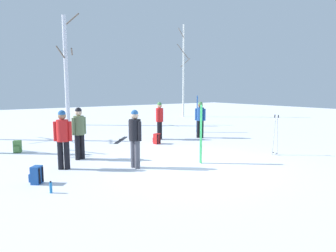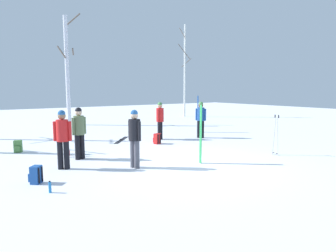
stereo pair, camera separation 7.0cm
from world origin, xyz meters
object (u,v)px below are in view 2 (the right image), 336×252
person_0 (135,135)px  ski_poles_0 (276,134)px  ski_pair_lying_0 (121,140)px  backpack_1 (18,146)px  water_bottle_0 (50,187)px  water_bottle_1 (69,153)px  birch_tree_2 (67,69)px  ski_pair_planted_0 (201,134)px  backpack_0 (157,139)px  ski_pair_planted_1 (198,114)px  person_1 (79,130)px  person_3 (201,117)px  birch_tree_3 (185,70)px  person_2 (63,136)px  backpack_2 (36,175)px  person_4 (160,118)px

person_0 → ski_poles_0: bearing=-15.2°
ski_pair_lying_0 → ski_poles_0: 6.67m
person_0 → backpack_1: (-2.51, 4.33, -0.77)m
ski_pair_lying_0 → water_bottle_0: 6.82m
water_bottle_1 → birch_tree_2: 9.97m
person_0 → ski_pair_planted_0: size_ratio=0.94×
backpack_1 → backpack_0: bearing=-16.4°
ski_pair_planted_0 → ski_pair_planted_1: 6.66m
person_1 → person_3: (6.09, 0.96, 0.00)m
water_bottle_1 → person_3: bearing=2.2°
birch_tree_2 → birch_tree_3: bearing=0.8°
person_2 → ski_pair_planted_1: ski_pair_planted_1 is taller
ski_poles_0 → backpack_1: bearing=142.5°
backpack_1 → water_bottle_0: (-0.06, -5.11, -0.08)m
backpack_2 → person_0: bearing=-2.2°
person_0 → ski_poles_0: size_ratio=1.21×
person_2 → birch_tree_3: 16.97m
ski_poles_0 → backpack_0: ski_poles_0 is taller
backpack_2 → water_bottle_1: bearing=59.2°
person_4 → ski_pair_planted_0: size_ratio=0.94×
ski_pair_planted_1 → birch_tree_2: (-4.69, 7.25, 2.57)m
ski_poles_0 → water_bottle_0: (-7.43, 0.55, -0.63)m
person_3 → backpack_1: person_3 is taller
person_0 → water_bottle_1: size_ratio=7.74×
ski_pair_planted_0 → birch_tree_2: size_ratio=0.26×
person_2 → ski_pair_planted_0: (3.70, -1.75, -0.07)m
person_4 → backpack_2: (-5.99, -3.59, -0.77)m
person_4 → ski_pair_planted_1: size_ratio=0.88×
person_3 → person_4: (-1.81, 0.74, 0.00)m
backpack_2 → ski_pair_planted_0: bearing=-9.7°
ski_pair_lying_0 → water_bottle_1: 3.40m
birch_tree_2 → backpack_1: bearing=-118.6°
person_2 → birch_tree_2: (3.26, 10.63, 2.56)m
person_0 → backpack_0: bearing=47.7°
ski_pair_planted_0 → water_bottle_1: (-3.08, 3.40, -0.81)m
person_1 → backpack_1: size_ratio=3.90×
backpack_1 → birch_tree_3: size_ratio=0.06×
person_0 → ski_pair_planted_1: bearing=35.6°
backpack_2 → birch_tree_2: bearing=70.1°
person_0 → ski_pair_planted_1: ski_pair_planted_1 is taller
ski_pair_lying_0 → birch_tree_2: bearing=91.9°
person_1 → person_2: bearing=-129.9°
ski_pair_planted_0 → backpack_0: ski_pair_planted_0 is taller
ski_pair_lying_0 → water_bottle_0: bearing=-129.1°
person_0 → backpack_1: person_0 is taller
person_1 → ski_pair_planted_1: 7.58m
ski_pair_planted_1 → water_bottle_1: size_ratio=8.84×
ski_poles_0 → birch_tree_3: bearing=64.8°
backpack_1 → water_bottle_0: size_ratio=1.62×
backpack_1 → person_1: bearing=-56.8°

